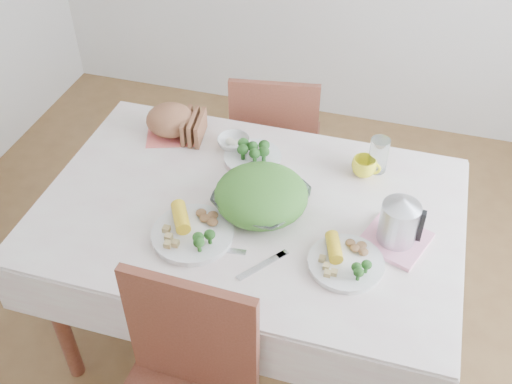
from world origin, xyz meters
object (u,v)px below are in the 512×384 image
(dining_table, at_px, (250,277))
(salad_bowl, at_px, (261,201))
(dinner_plate_right, at_px, (346,263))
(yellow_mug, at_px, (364,167))
(electric_kettle, at_px, (400,215))
(chair_far, at_px, (276,142))
(dinner_plate_left, at_px, (193,234))

(dining_table, bearing_deg, salad_bowl, 3.33)
(dinner_plate_right, bearing_deg, yellow_mug, 92.01)
(electric_kettle, bearing_deg, yellow_mug, 134.23)
(dining_table, relative_size, chair_far, 1.54)
(dining_table, height_order, dinner_plate_left, dinner_plate_left)
(dining_table, xyz_separation_m, yellow_mug, (0.37, 0.30, 0.42))
(electric_kettle, bearing_deg, dinner_plate_right, -114.18)
(chair_far, bearing_deg, electric_kettle, 118.28)
(dinner_plate_right, height_order, electric_kettle, electric_kettle)
(dinner_plate_left, xyz_separation_m, dinner_plate_right, (0.52, 0.02, 0.00))
(chair_far, bearing_deg, salad_bowl, 91.26)
(chair_far, xyz_separation_m, dinner_plate_left, (-0.04, -0.98, 0.31))
(salad_bowl, xyz_separation_m, electric_kettle, (0.48, -0.03, 0.08))
(salad_bowl, xyz_separation_m, dinner_plate_left, (-0.18, -0.20, -0.03))
(dinner_plate_left, relative_size, yellow_mug, 3.00)
(chair_far, relative_size, electric_kettle, 5.08)
(dining_table, bearing_deg, chair_far, 97.24)
(dinner_plate_left, bearing_deg, salad_bowl, 47.40)
(dining_table, height_order, dinner_plate_right, dinner_plate_right)
(dinner_plate_left, height_order, dinner_plate_right, dinner_plate_left)
(yellow_mug, bearing_deg, dinner_plate_right, -87.99)
(dining_table, bearing_deg, dinner_plate_left, -125.29)
(dinner_plate_right, distance_m, yellow_mug, 0.48)
(dinner_plate_left, distance_m, dinner_plate_right, 0.52)
(chair_far, bearing_deg, dinner_plate_left, 78.50)
(yellow_mug, xyz_separation_m, electric_kettle, (0.16, -0.32, 0.08))
(salad_bowl, relative_size, electric_kettle, 1.74)
(chair_far, relative_size, yellow_mug, 9.70)
(yellow_mug, bearing_deg, salad_bowl, -137.64)
(dinner_plate_right, relative_size, yellow_mug, 2.65)
(dining_table, xyz_separation_m, salad_bowl, (0.04, 0.00, 0.43))
(dinner_plate_left, xyz_separation_m, electric_kettle, (0.66, 0.17, 0.11))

